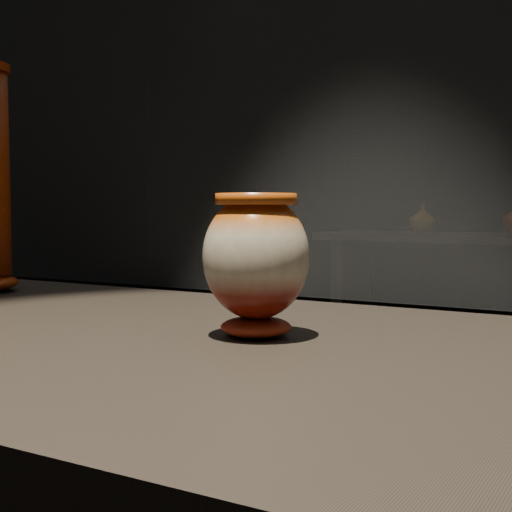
# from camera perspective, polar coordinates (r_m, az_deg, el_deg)

# --- Properties ---
(main_vase) EXTENTS (0.16, 0.16, 0.18)m
(main_vase) POSITION_cam_1_polar(r_m,az_deg,el_deg) (0.91, -0.00, -0.21)
(main_vase) COLOR #681409
(main_vase) RESTS_ON display_plinth
(back_shelf) EXTENTS (2.00, 0.60, 0.90)m
(back_shelf) POSITION_cam_1_polar(r_m,az_deg,el_deg) (4.58, 17.50, -1.59)
(back_shelf) COLOR black
(back_shelf) RESTS_ON ground
(back_vase_left) EXTENTS (0.24, 0.24, 0.18)m
(back_vase_left) POSITION_cam_1_polar(r_m,az_deg,el_deg) (4.72, 13.15, 2.93)
(back_vase_left) COLOR #9C6B16
(back_vase_left) RESTS_ON back_shelf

